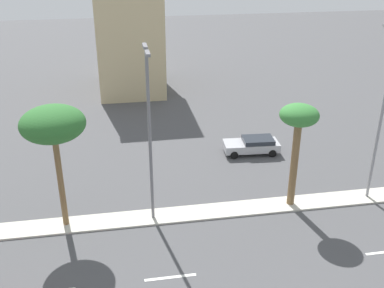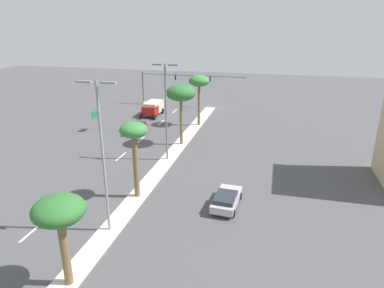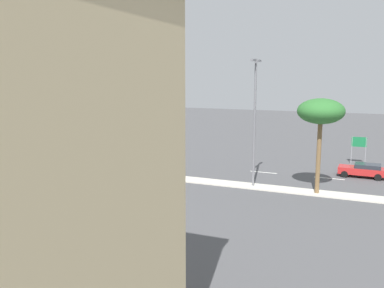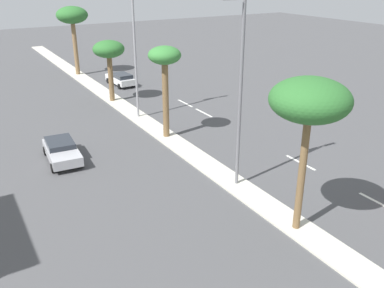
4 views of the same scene
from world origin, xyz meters
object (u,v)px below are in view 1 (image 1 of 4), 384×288
Objects in this scene: sedan_silver_near at (252,145)px; street_lamp_front at (149,126)px; palm_tree_leading at (299,122)px; palm_tree_center at (53,125)px; street_lamp_rear at (383,106)px; commercial_building at (129,34)px.

street_lamp_front is at bearing -47.53° from sedan_silver_near.
sedan_silver_near is at bearing -178.61° from palm_tree_leading.
street_lamp_rear reaches higher than palm_tree_center.
street_lamp_front is (0.21, 5.50, -0.32)m from palm_tree_center.
palm_tree_center is 0.67× the size of street_lamp_rear.
street_lamp_front is 2.36× the size of sedan_silver_near.
commercial_building is at bearing -161.71° from palm_tree_leading.
palm_tree_leading is 5.70m from street_lamp_rear.
street_lamp_rear is at bearing 90.23° from street_lamp_front.
street_lamp_rear is 2.49× the size of sedan_silver_near.
sedan_silver_near is at bearing 24.69° from commercial_building.
street_lamp_rear is (28.04, 14.90, 0.43)m from commercial_building.
sedan_silver_near is at bearing 132.47° from street_lamp_front.
commercial_building is at bearing -152.01° from street_lamp_rear.
street_lamp_rear reaches higher than sedan_silver_near.
street_lamp_front is at bearing -89.47° from palm_tree_leading.
commercial_building reaches higher than street_lamp_rear.
commercial_building reaches higher than street_lamp_front.
street_lamp_rear reaches higher than street_lamp_front.
street_lamp_rear is 11.87m from sedan_silver_near.
commercial_building is 1.79× the size of palm_tree_leading.
commercial_building is 1.15× the size of street_lamp_front.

